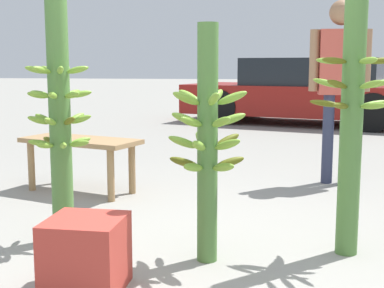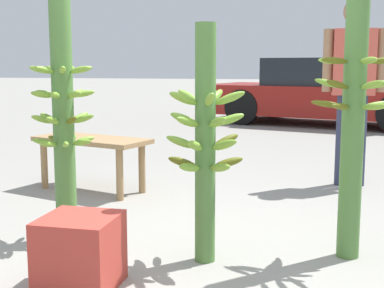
% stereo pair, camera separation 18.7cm
% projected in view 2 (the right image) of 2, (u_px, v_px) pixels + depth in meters
% --- Properties ---
extents(ground_plane, '(80.00, 80.00, 0.00)m').
position_uv_depth(ground_plane, '(190.00, 271.00, 2.92)').
color(ground_plane, gray).
extents(banana_stalk_left, '(0.41, 0.41, 1.56)m').
position_uv_depth(banana_stalk_left, '(63.00, 117.00, 3.37)').
color(banana_stalk_left, '#4C7A38').
rests_on(banana_stalk_left, ground_plane).
extents(banana_stalk_center, '(0.46, 0.46, 1.34)m').
position_uv_depth(banana_stalk_center, '(205.00, 141.00, 2.98)').
color(banana_stalk_center, '#4C7A38').
rests_on(banana_stalk_center, ground_plane).
extents(banana_stalk_right, '(0.49, 0.48, 1.61)m').
position_uv_depth(banana_stalk_right, '(353.00, 116.00, 3.03)').
color(banana_stalk_right, '#4C7A38').
rests_on(banana_stalk_right, ground_plane).
extents(vendor_person, '(0.56, 0.23, 1.70)m').
position_uv_depth(vendor_person, '(354.00, 73.00, 4.86)').
color(vendor_person, '#2D334C').
rests_on(vendor_person, ground_plane).
extents(market_bench, '(1.14, 0.73, 0.48)m').
position_uv_depth(market_bench, '(92.00, 147.00, 4.74)').
color(market_bench, '#99754C').
rests_on(market_bench, ground_plane).
extents(parked_car, '(4.77, 2.96, 1.24)m').
position_uv_depth(parked_car, '(330.00, 92.00, 10.04)').
color(parked_car, maroon).
rests_on(parked_car, ground_plane).
extents(produce_crate, '(0.37, 0.37, 0.37)m').
position_uv_depth(produce_crate, '(80.00, 252.00, 2.68)').
color(produce_crate, '#B2382D').
rests_on(produce_crate, ground_plane).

